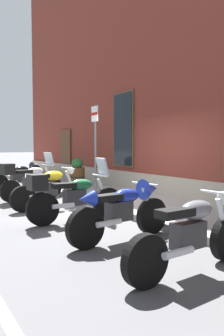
{
  "coord_description": "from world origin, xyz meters",
  "views": [
    {
      "loc": [
        6.99,
        -3.88,
        1.56
      ],
      "look_at": [
        -0.59,
        0.7,
        0.96
      ],
      "focal_mm": 35.54,
      "sensor_mm": 36.0,
      "label": 1
    }
  ],
  "objects_px": {
    "motorcycle_yellow_naked": "(50,189)",
    "parking_sign": "(95,137)",
    "motorcycle_silver_touring": "(29,180)",
    "motorcycle_blue_sport": "(125,208)",
    "barrel_planter": "(77,173)",
    "motorcycle_green_touring": "(72,196)",
    "motorcycle_black_sport": "(21,176)",
    "motorcycle_grey_naked": "(192,234)"
  },
  "relations": [
    {
      "from": "motorcycle_yellow_naked",
      "to": "parking_sign",
      "type": "relative_size",
      "value": 0.79
    },
    {
      "from": "motorcycle_silver_touring",
      "to": "motorcycle_yellow_naked",
      "type": "bearing_deg",
      "value": 1.66
    },
    {
      "from": "motorcycle_blue_sport",
      "to": "barrel_planter",
      "type": "distance_m",
      "value": 6.43
    },
    {
      "from": "motorcycle_green_touring",
      "to": "motorcycle_blue_sport",
      "type": "relative_size",
      "value": 1.04
    },
    {
      "from": "motorcycle_silver_touring",
      "to": "motorcycle_black_sport",
      "type": "bearing_deg",
      "value": 171.22
    },
    {
      "from": "parking_sign",
      "to": "barrel_planter",
      "type": "distance_m",
      "value": 2.45
    },
    {
      "from": "motorcycle_blue_sport",
      "to": "parking_sign",
      "type": "distance_m",
      "value": 4.51
    },
    {
      "from": "motorcycle_blue_sport",
      "to": "parking_sign",
      "type": "height_order",
      "value": "parking_sign"
    },
    {
      "from": "motorcycle_silver_touring",
      "to": "motorcycle_grey_naked",
      "type": "bearing_deg",
      "value": 0.4
    },
    {
      "from": "motorcycle_black_sport",
      "to": "barrel_planter",
      "type": "xyz_separation_m",
      "value": [
        0.49,
        1.85,
        0.03
      ]
    },
    {
      "from": "motorcycle_yellow_naked",
      "to": "motorcycle_blue_sport",
      "type": "height_order",
      "value": "motorcycle_yellow_naked"
    },
    {
      "from": "barrel_planter",
      "to": "motorcycle_grey_naked",
      "type": "bearing_deg",
      "value": -15.11
    },
    {
      "from": "motorcycle_black_sport",
      "to": "motorcycle_yellow_naked",
      "type": "height_order",
      "value": "motorcycle_yellow_naked"
    },
    {
      "from": "motorcycle_yellow_naked",
      "to": "motorcycle_grey_naked",
      "type": "height_order",
      "value": "motorcycle_yellow_naked"
    },
    {
      "from": "motorcycle_black_sport",
      "to": "motorcycle_blue_sport",
      "type": "bearing_deg",
      "value": -1.38
    },
    {
      "from": "motorcycle_green_touring",
      "to": "motorcycle_grey_naked",
      "type": "distance_m",
      "value": 3.25
    },
    {
      "from": "motorcycle_black_sport",
      "to": "parking_sign",
      "type": "height_order",
      "value": "parking_sign"
    },
    {
      "from": "motorcycle_blue_sport",
      "to": "motorcycle_yellow_naked",
      "type": "bearing_deg",
      "value": -178.73
    },
    {
      "from": "motorcycle_black_sport",
      "to": "motorcycle_blue_sport",
      "type": "relative_size",
      "value": 0.99
    },
    {
      "from": "motorcycle_yellow_naked",
      "to": "parking_sign",
      "type": "height_order",
      "value": "parking_sign"
    },
    {
      "from": "motorcycle_black_sport",
      "to": "motorcycle_grey_naked",
      "type": "bearing_deg",
      "value": -1.62
    },
    {
      "from": "motorcycle_grey_naked",
      "to": "motorcycle_black_sport",
      "type": "bearing_deg",
      "value": 178.38
    },
    {
      "from": "motorcycle_black_sport",
      "to": "motorcycle_grey_naked",
      "type": "height_order",
      "value": "motorcycle_black_sport"
    },
    {
      "from": "motorcycle_silver_touring",
      "to": "motorcycle_green_touring",
      "type": "xyz_separation_m",
      "value": [
        3.17,
        -0.1,
        -0.02
      ]
    },
    {
      "from": "motorcycle_black_sport",
      "to": "motorcycle_blue_sport",
      "type": "distance_m",
      "value": 6.6
    },
    {
      "from": "motorcycle_blue_sport",
      "to": "motorcycle_grey_naked",
      "type": "relative_size",
      "value": 0.98
    },
    {
      "from": "motorcycle_black_sport",
      "to": "barrel_planter",
      "type": "relative_size",
      "value": 2.06
    },
    {
      "from": "motorcycle_black_sport",
      "to": "motorcycle_yellow_naked",
      "type": "relative_size",
      "value": 1.0
    },
    {
      "from": "motorcycle_green_touring",
      "to": "motorcycle_grey_naked",
      "type": "xyz_separation_m",
      "value": [
        3.25,
        0.14,
        -0.06
      ]
    },
    {
      "from": "parking_sign",
      "to": "barrel_planter",
      "type": "height_order",
      "value": "parking_sign"
    },
    {
      "from": "motorcycle_yellow_naked",
      "to": "motorcycle_grey_naked",
      "type": "relative_size",
      "value": 0.97
    },
    {
      "from": "motorcycle_silver_touring",
      "to": "motorcycle_yellow_naked",
      "type": "relative_size",
      "value": 0.97
    },
    {
      "from": "motorcycle_silver_touring",
      "to": "motorcycle_blue_sport",
      "type": "height_order",
      "value": "motorcycle_silver_touring"
    },
    {
      "from": "motorcycle_green_touring",
      "to": "motorcycle_grey_naked",
      "type": "bearing_deg",
      "value": 2.49
    },
    {
      "from": "motorcycle_grey_naked",
      "to": "parking_sign",
      "type": "distance_m",
      "value": 6.02
    },
    {
      "from": "motorcycle_black_sport",
      "to": "barrel_planter",
      "type": "distance_m",
      "value": 1.91
    },
    {
      "from": "motorcycle_black_sport",
      "to": "motorcycle_blue_sport",
      "type": "height_order",
      "value": "motorcycle_black_sport"
    },
    {
      "from": "motorcycle_blue_sport",
      "to": "motorcycle_silver_touring",
      "type": "bearing_deg",
      "value": -178.6
    },
    {
      "from": "motorcycle_black_sport",
      "to": "motorcycle_yellow_naked",
      "type": "xyz_separation_m",
      "value": [
        3.37,
        -0.23,
        -0.06
      ]
    },
    {
      "from": "motorcycle_grey_naked",
      "to": "barrel_planter",
      "type": "xyz_separation_m",
      "value": [
        -7.71,
        2.08,
        0.1
      ]
    },
    {
      "from": "motorcycle_green_touring",
      "to": "parking_sign",
      "type": "bearing_deg",
      "value": 142.51
    },
    {
      "from": "motorcycle_black_sport",
      "to": "parking_sign",
      "type": "bearing_deg",
      "value": 29.42
    }
  ]
}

